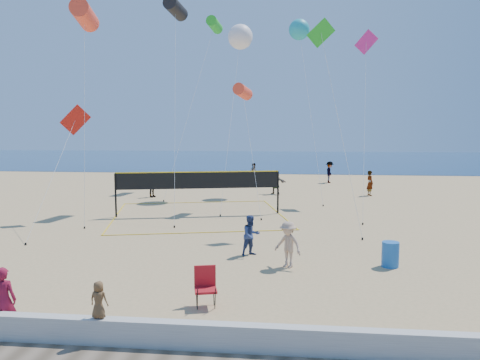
# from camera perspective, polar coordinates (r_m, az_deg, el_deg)

# --- Properties ---
(ground) EXTENTS (120.00, 120.00, 0.00)m
(ground) POSITION_cam_1_polar(r_m,az_deg,el_deg) (13.81, -6.55, -14.12)
(ground) COLOR tan
(ground) RESTS_ON ground
(ocean) EXTENTS (140.00, 50.00, 0.03)m
(ocean) POSITION_cam_1_polar(r_m,az_deg,el_deg) (74.83, 3.94, 2.58)
(ocean) COLOR navy
(ocean) RESTS_ON ground
(seawall) EXTENTS (32.00, 0.30, 0.60)m
(seawall) POSITION_cam_1_polar(r_m,az_deg,el_deg) (11.01, -10.17, -17.97)
(seawall) COLOR silver
(seawall) RESTS_ON ground
(woman) EXTENTS (0.64, 0.47, 1.60)m
(woman) POSITION_cam_1_polar(r_m,az_deg,el_deg) (12.60, -26.88, -12.94)
(woman) COLOR maroon
(woman) RESTS_ON ground
(toddler) EXTENTS (0.43, 0.30, 0.84)m
(toddler) POSITION_cam_1_polar(r_m,az_deg,el_deg) (11.17, -16.84, -13.79)
(toddler) COLOR brown
(toddler) RESTS_ON seawall
(bystander_a) EXTENTS (0.96, 0.93, 1.55)m
(bystander_a) POSITION_cam_1_polar(r_m,az_deg,el_deg) (17.86, 1.36, -6.76)
(bystander_a) COLOR navy
(bystander_a) RESTS_ON ground
(bystander_b) EXTENTS (1.20, 1.08, 1.62)m
(bystander_b) POSITION_cam_1_polar(r_m,az_deg,el_deg) (16.44, 5.87, -7.82)
(bystander_b) COLOR tan
(bystander_b) RESTS_ON ground
(far_person_0) EXTENTS (0.89, 1.06, 1.70)m
(far_person_0) POSITION_cam_1_polar(r_m,az_deg,el_deg) (33.47, -10.70, -0.63)
(far_person_0) COLOR gray
(far_person_0) RESTS_ON ground
(far_person_1) EXTENTS (1.72, 0.94, 1.77)m
(far_person_1) POSITION_cam_1_polar(r_m,az_deg,el_deg) (34.60, 4.37, -0.26)
(far_person_1) COLOR gray
(far_person_1) RESTS_ON ground
(far_person_2) EXTENTS (0.62, 0.77, 1.81)m
(far_person_2) POSITION_cam_1_polar(r_m,az_deg,el_deg) (34.91, 15.56, -0.38)
(far_person_2) COLOR gray
(far_person_2) RESTS_ON ground
(far_person_3) EXTENTS (1.05, 0.96, 1.76)m
(far_person_3) POSITION_cam_1_polar(r_m,az_deg,el_deg) (41.65, 1.75, 0.85)
(far_person_3) COLOR gray
(far_person_3) RESTS_ON ground
(far_person_4) EXTENTS (0.93, 1.35, 1.92)m
(far_person_4) POSITION_cam_1_polar(r_m,az_deg,el_deg) (42.40, 10.88, 0.95)
(far_person_4) COLOR gray
(far_person_4) RESTS_ON ground
(camp_chair) EXTENTS (0.70, 0.82, 1.21)m
(camp_chair) POSITION_cam_1_polar(r_m,az_deg,el_deg) (13.01, -4.25, -12.52)
(camp_chair) COLOR #A6131A
(camp_chair) RESTS_ON ground
(trash_barrel) EXTENTS (0.68, 0.68, 0.88)m
(trash_barrel) POSITION_cam_1_polar(r_m,az_deg,el_deg) (17.32, 17.85, -8.63)
(trash_barrel) COLOR #1B5CB1
(trash_barrel) RESTS_ON ground
(volleyball_net) EXTENTS (11.06, 10.95, 2.46)m
(volleyball_net) POSITION_cam_1_polar(r_m,az_deg,el_deg) (26.02, -5.08, -0.64)
(volleyball_net) COLOR black
(volleyball_net) RESTS_ON ground
(kite_0) EXTENTS (1.82, 4.58, 11.44)m
(kite_0) POSITION_cam_1_polar(r_m,az_deg,el_deg) (27.50, -18.42, 18.49)
(kite_0) COLOR #FD4328
(kite_0) RESTS_ON ground
(kite_1) EXTENTS (1.97, 7.58, 12.55)m
(kite_1) POSITION_cam_1_polar(r_m,az_deg,el_deg) (30.12, -7.86, 19.98)
(kite_1) COLOR black
(kite_1) RESTS_ON ground
(kite_2) EXTENTS (1.93, 4.51, 7.45)m
(kite_2) POSITION_cam_1_polar(r_m,az_deg,el_deg) (28.08, 0.35, 10.70)
(kite_2) COLOR #FF4327
(kite_2) RESTS_ON ground
(kite_3) EXTENTS (1.62, 5.78, 6.07)m
(kite_3) POSITION_cam_1_polar(r_m,az_deg,el_deg) (25.76, -19.65, 6.36)
(kite_3) COLOR red
(kite_3) RESTS_ON ground
(kite_4) EXTENTS (2.52, 2.61, 9.96)m
(kite_4) POSITION_cam_1_polar(r_m,az_deg,el_deg) (22.93, 10.18, 15.65)
(kite_4) COLOR green
(kite_4) RESTS_ON ground
(kite_5) EXTENTS (1.89, 8.56, 11.18)m
(kite_5) POSITION_cam_1_polar(r_m,az_deg,el_deg) (31.91, 15.12, 14.84)
(kite_5) COLOR #D32586
(kite_5) RESTS_ON ground
(kite_6) EXTENTS (2.16, 9.78, 12.15)m
(kite_6) POSITION_cam_1_polar(r_m,az_deg,el_deg) (34.58, 0.04, 17.04)
(kite_6) COLOR white
(kite_6) RESTS_ON ground
(kite_7) EXTENTS (2.53, 7.85, 12.91)m
(kite_7) POSITION_cam_1_polar(r_m,az_deg,el_deg) (36.76, 7.23, 17.72)
(kite_7) COLOR #1EA2B2
(kite_7) RESTS_ON ground
(kite_8) EXTENTS (2.72, 9.52, 13.72)m
(kite_8) POSITION_cam_1_polar(r_m,az_deg,el_deg) (39.75, -3.13, 18.35)
(kite_8) COLOR green
(kite_8) RESTS_ON ground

